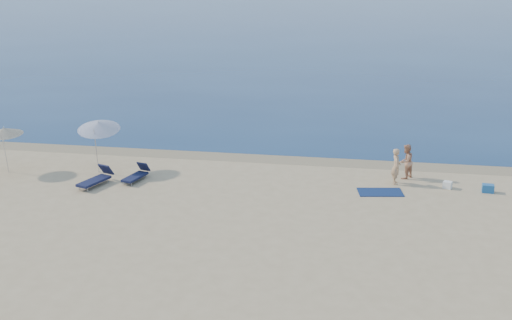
{
  "coord_description": "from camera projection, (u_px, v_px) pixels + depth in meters",
  "views": [
    {
      "loc": [
        2.57,
        -11.44,
        9.98
      ],
      "look_at": [
        -2.03,
        16.0,
        1.0
      ],
      "focal_mm": 45.0,
      "sensor_mm": 36.0,
      "label": 1
    }
  ],
  "objects": [
    {
      "name": "umbrella_far",
      "position": [
        4.0,
        131.0,
        30.15
      ],
      "size": [
        2.16,
        2.17,
        2.27
      ],
      "rotation": [
        0.0,
        0.0,
        -0.32
      ],
      "color": "silver",
      "rests_on": "ground"
    },
    {
      "name": "lounger_left",
      "position": [
        96.0,
        179.0,
        28.87
      ],
      "size": [
        1.2,
        1.97,
        0.83
      ],
      "rotation": [
        0.0,
        0.0,
        -0.34
      ],
      "color": "#141837",
      "rests_on": "ground"
    },
    {
      "name": "person_left",
      "position": [
        396.0,
        166.0,
        28.92
      ],
      "size": [
        0.45,
        0.63,
        1.65
      ],
      "primitive_type": "imported",
      "rotation": [
        0.0,
        0.0,
        1.66
      ],
      "color": "tan",
      "rests_on": "ground"
    },
    {
      "name": "sea",
      "position": [
        350.0,
        16.0,
        108.06
      ],
      "size": [
        240.0,
        160.0,
        0.01
      ],
      "primitive_type": "cube",
      "color": "#0D264E",
      "rests_on": "ground"
    },
    {
      "name": "beach_towel",
      "position": [
        380.0,
        192.0,
        28.07
      ],
      "size": [
        2.06,
        1.36,
        0.03
      ],
      "primitive_type": "cube",
      "rotation": [
        0.0,
        0.0,
        0.16
      ],
      "color": "#0E1D46",
      "rests_on": "ground"
    },
    {
      "name": "white_bag",
      "position": [
        448.0,
        185.0,
        28.55
      ],
      "size": [
        0.45,
        0.43,
        0.31
      ],
      "primitive_type": "cube",
      "rotation": [
        0.0,
        0.0,
        -0.4
      ],
      "color": "white",
      "rests_on": "ground"
    },
    {
      "name": "lounger_right",
      "position": [
        136.0,
        175.0,
        29.49
      ],
      "size": [
        0.94,
        1.73,
        0.73
      ],
      "rotation": [
        0.0,
        0.0,
        -0.26
      ],
      "color": "#141837",
      "rests_on": "ground"
    },
    {
      "name": "umbrella_near",
      "position": [
        99.0,
        126.0,
        30.25
      ],
      "size": [
        2.43,
        2.45,
        2.64
      ],
      "rotation": [
        0.0,
        0.0,
        0.24
      ],
      "color": "silver",
      "rests_on": "ground"
    },
    {
      "name": "person_right",
      "position": [
        406.0,
        161.0,
        29.64
      ],
      "size": [
        0.97,
        1.0,
        1.63
      ],
      "primitive_type": "imported",
      "rotation": [
        0.0,
        0.0,
        -2.22
      ],
      "color": "tan",
      "rests_on": "ground"
    },
    {
      "name": "blue_cooler",
      "position": [
        488.0,
        188.0,
        28.06
      ],
      "size": [
        0.53,
        0.4,
        0.36
      ],
      "primitive_type": "cube",
      "rotation": [
        0.0,
        0.0,
        -0.09
      ],
      "color": "#1B5696",
      "rests_on": "ground"
    },
    {
      "name": "wet_sand_strip",
      "position": [
        307.0,
        160.0,
        32.42
      ],
      "size": [
        240.0,
        1.6,
        0.0
      ],
      "primitive_type": "cube",
      "color": "#847254",
      "rests_on": "ground"
    }
  ]
}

